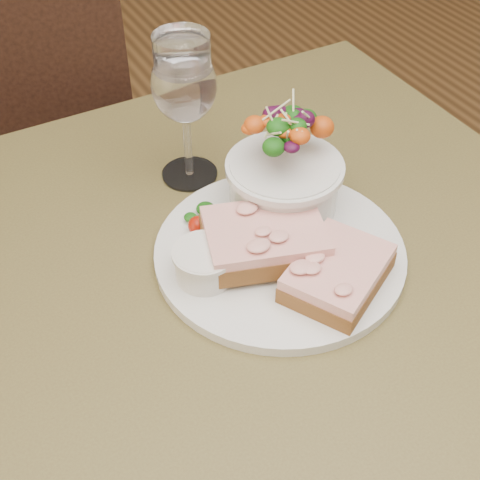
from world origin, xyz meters
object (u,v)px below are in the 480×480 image
ramekin (204,263)px  dinner_plate (280,252)px  chair_far (50,235)px  sandwich_back (265,239)px  cafe_table (256,338)px  sandwich_front (338,273)px  wine_glass (184,89)px  salad_bowl (285,165)px

ramekin → dinner_plate: bearing=-1.4°
chair_far → sandwich_back: 0.85m
cafe_table → sandwich_front: size_ratio=5.79×
chair_far → sandwich_front: bearing=120.6°
cafe_table → wine_glass: (0.01, 0.20, 0.22)m
cafe_table → sandwich_back: size_ratio=5.39×
cafe_table → chair_far: 0.79m
wine_glass → cafe_table: bearing=-94.3°
salad_bowl → sandwich_front: bearing=-97.0°
sandwich_front → sandwich_back: bearing=92.3°
dinner_plate → sandwich_front: sandwich_front is taller
ramekin → salad_bowl: bearing=24.0°
sandwich_front → salad_bowl: size_ratio=1.09×
ramekin → wine_glass: size_ratio=0.35×
cafe_table → dinner_plate: size_ratio=2.91×
sandwich_front → wine_glass: bearing=71.3°
cafe_table → salad_bowl: 0.21m
ramekin → salad_bowl: (0.13, 0.06, 0.04)m
ramekin → wine_glass: bearing=69.4°
dinner_plate → sandwich_back: (-0.02, -0.00, 0.03)m
wine_glass → dinner_plate: bearing=-82.4°
chair_far → dinner_plate: size_ratio=3.27×
dinner_plate → ramekin: size_ratio=4.48×
sandwich_back → wine_glass: wine_glass is taller
sandwich_back → salad_bowl: bearing=62.5°
chair_far → sandwich_back: (0.12, -0.68, 0.49)m
sandwich_front → wine_glass: (-0.05, 0.25, 0.10)m
chair_far → cafe_table: bearing=116.6°
cafe_table → chair_far: bearing=98.7°
cafe_table → ramekin: 0.14m
chair_far → salad_bowl: (0.19, -0.62, 0.53)m
chair_far → wine_glass: 0.77m
wine_glass → sandwich_front: bearing=-79.2°
wine_glass → salad_bowl: bearing=-61.6°
sandwich_back → ramekin: size_ratio=2.41×
sandwich_front → sandwich_back: size_ratio=0.93×
dinner_plate → sandwich_back: size_ratio=1.86×
chair_far → dinner_plate: (0.14, -0.68, 0.46)m
chair_far → ramekin: size_ratio=14.65×
cafe_table → sandwich_back: sandwich_back is taller
cafe_table → sandwich_back: bearing=42.3°
sandwich_front → chair_far: bearing=73.2°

